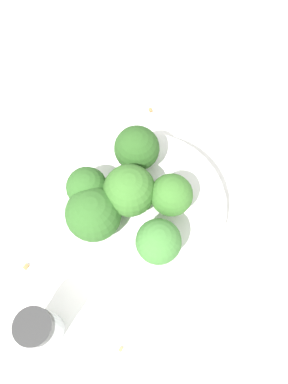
# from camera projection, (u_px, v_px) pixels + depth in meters

# --- Properties ---
(ground_plane) EXTENTS (3.00, 3.00, 0.00)m
(ground_plane) POSITION_uv_depth(u_px,v_px,m) (144.00, 217.00, 0.46)
(ground_plane) COLOR white
(bowl) EXTENTS (0.18, 0.18, 0.04)m
(bowl) POSITION_uv_depth(u_px,v_px,m) (144.00, 210.00, 0.44)
(bowl) COLOR white
(bowl) RESTS_ON ground_plane
(broccoli_floret_0) EXTENTS (0.04, 0.04, 0.05)m
(broccoli_floret_0) POSITION_uv_depth(u_px,v_px,m) (87.00, 188.00, 0.39)
(broccoli_floret_0) COLOR #8EB770
(broccoli_floret_0) RESTS_ON bowl
(broccoli_floret_1) EXTENTS (0.05, 0.05, 0.07)m
(broccoli_floret_1) POSITION_uv_depth(u_px,v_px,m) (129.00, 191.00, 0.38)
(broccoli_floret_1) COLOR #8EB770
(broccoli_floret_1) RESTS_ON bowl
(broccoli_floret_2) EXTENTS (0.06, 0.06, 0.06)m
(broccoli_floret_2) POSITION_uv_depth(u_px,v_px,m) (94.00, 214.00, 0.38)
(broccoli_floret_2) COLOR #8EB770
(broccoli_floret_2) RESTS_ON bowl
(broccoli_floret_3) EXTENTS (0.05, 0.05, 0.06)m
(broccoli_floret_3) POSITION_uv_depth(u_px,v_px,m) (137.00, 149.00, 0.41)
(broccoli_floret_3) COLOR #7A9E5B
(broccoli_floret_3) RESTS_ON bowl
(broccoli_floret_4) EXTENTS (0.04, 0.04, 0.06)m
(broccoli_floret_4) POSITION_uv_depth(u_px,v_px,m) (158.00, 242.00, 0.36)
(broccoli_floret_4) COLOR #7A9E5B
(broccoli_floret_4) RESTS_ON bowl
(broccoli_floret_5) EXTENTS (0.04, 0.04, 0.06)m
(broccoli_floret_5) POSITION_uv_depth(u_px,v_px,m) (171.00, 196.00, 0.38)
(broccoli_floret_5) COLOR #8EB770
(broccoli_floret_5) RESTS_ON bowl
(pepper_shaker) EXTENTS (0.04, 0.04, 0.07)m
(pepper_shaker) POSITION_uv_depth(u_px,v_px,m) (41.00, 328.00, 0.37)
(pepper_shaker) COLOR #B2B7BC
(pepper_shaker) RESTS_ON ground_plane
(almond_crumb_0) EXTENTS (0.01, 0.01, 0.01)m
(almond_crumb_0) POSITION_uv_depth(u_px,v_px,m) (167.00, 143.00, 0.49)
(almond_crumb_0) COLOR #AD7F4C
(almond_crumb_0) RESTS_ON ground_plane
(almond_crumb_1) EXTENTS (0.01, 0.01, 0.01)m
(almond_crumb_1) POSITION_uv_depth(u_px,v_px,m) (150.00, 110.00, 0.51)
(almond_crumb_1) COLOR olive
(almond_crumb_1) RESTS_ON ground_plane
(almond_crumb_2) EXTENTS (0.01, 0.01, 0.01)m
(almond_crumb_2) POSITION_uv_depth(u_px,v_px,m) (26.00, 266.00, 0.43)
(almond_crumb_2) COLOR olive
(almond_crumb_2) RESTS_ON ground_plane
(almond_crumb_3) EXTENTS (0.01, 0.01, 0.01)m
(almond_crumb_3) POSITION_uv_depth(u_px,v_px,m) (121.00, 349.00, 0.40)
(almond_crumb_3) COLOR #AD7F4C
(almond_crumb_3) RESTS_ON ground_plane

